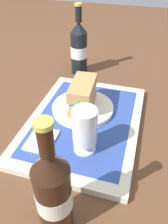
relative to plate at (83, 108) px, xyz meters
The scene contains 9 objects.
ground_plane 0.06m from the plate, 20.84° to the left, with size 3.00×3.00×0.00m, color brown.
tray 0.05m from the plate, 20.84° to the left, with size 0.44×0.32×0.02m, color beige.
placemat 0.05m from the plate, 20.84° to the left, with size 0.38×0.27×0.00m, color #2D4793.
plate is the anchor object (origin of this frame).
sandwich 0.05m from the plate, ahead, with size 0.14×0.07×0.08m.
beer_glass 0.18m from the plate, 18.19° to the left, with size 0.06×0.06×0.12m.
napkin_folded 0.17m from the plate, 22.57° to the right, with size 0.09×0.07×0.01m, color white.
beer_bottle 0.35m from the plate, ahead, with size 0.07×0.07×0.27m.
second_bottle 0.30m from the plate, 160.55° to the right, with size 0.07×0.07×0.27m.
Camera 1 is at (0.49, 0.14, 0.45)m, focal length 36.23 mm.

